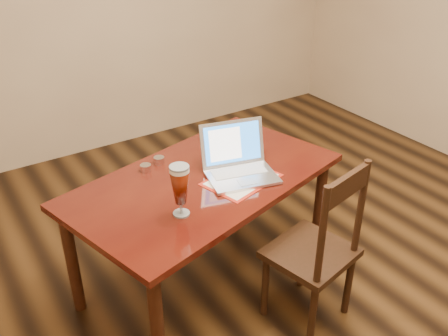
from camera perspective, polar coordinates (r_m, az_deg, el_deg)
ground at (r=2.96m, az=9.26°, el=-14.85°), size 5.00×5.00×0.00m
dining_table at (r=2.71m, az=-2.15°, el=-2.48°), size 1.63×1.17×0.95m
dining_chair at (r=2.60m, az=10.50°, el=-9.31°), size 0.47×0.46×0.95m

